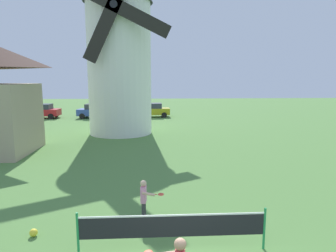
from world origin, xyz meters
The scene contains 7 objects.
windmill centered at (-3.05, 18.37, 6.48)m, with size 7.68×5.58×12.97m.
tennis_net centered at (-0.16, 1.57, 0.68)m, with size 4.70×0.06×1.10m.
player_far centered at (-0.89, 3.33, 0.72)m, with size 0.72×0.58×1.27m.
stray_ball centered at (-3.92, 2.52, 0.11)m, with size 0.22×0.22×0.22m, color yellow.
parked_car_red centered at (-12.64, 28.03, 0.81)m, with size 3.93×1.98×1.56m.
parked_car_blue centered at (-6.59, 27.78, 0.81)m, with size 4.20×2.21×1.56m.
parked_car_mustard centered at (-0.59, 28.41, 0.81)m, with size 4.11×1.97×1.56m.
Camera 1 is at (-0.68, -5.35, 4.29)m, focal length 32.06 mm.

